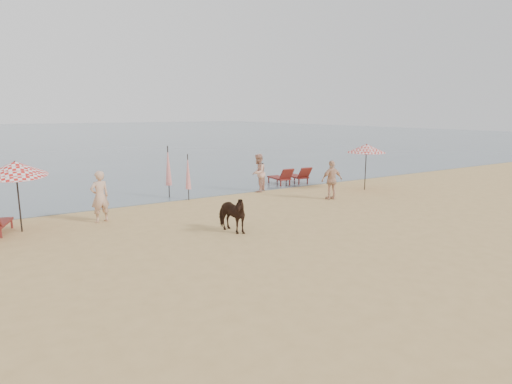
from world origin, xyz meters
TOP-DOWN VIEW (x-y plane):
  - ground at (0.00, 0.00)m, footprint 120.00×120.00m
  - sea at (0.00, 80.00)m, footprint 160.00×140.00m
  - lounger_cluster_right at (5.89, 10.86)m, footprint 1.95×1.88m
  - umbrella_open_left_b at (-7.21, 8.08)m, footprint 1.91×1.95m
  - umbrella_open_right at (8.13, 7.55)m, footprint 1.91×1.91m
  - umbrella_closed_left at (-0.49, 9.89)m, footprint 0.25×0.25m
  - umbrella_closed_right at (-1.03, 10.87)m, footprint 0.29×0.29m
  - cow at (-1.39, 4.36)m, footprint 0.97×1.57m
  - beachgoer_left at (-4.69, 8.01)m, footprint 0.75×0.57m
  - beachgoer_right_a at (3.26, 9.97)m, footprint 1.16×1.12m
  - beachgoer_right_b at (5.05, 6.63)m, footprint 1.09×0.61m

SIDE VIEW (x-z plane):
  - ground at x=0.00m, z-range 0.00..0.00m
  - sea at x=0.00m, z-range -0.03..0.03m
  - lounger_cluster_right at x=5.89m, z-range 0.13..0.78m
  - cow at x=-1.39m, z-range 0.00..1.23m
  - beachgoer_right_b at x=5.05m, z-range 0.00..1.76m
  - beachgoer_left at x=-4.69m, z-range 0.00..1.85m
  - beachgoer_right_a at x=3.26m, z-range 0.00..1.88m
  - umbrella_closed_left at x=-0.49m, z-range 0.24..2.31m
  - umbrella_closed_right at x=-1.03m, z-range 0.28..2.67m
  - umbrella_open_right at x=8.13m, z-range 0.93..3.26m
  - umbrella_open_left_b at x=-7.21m, z-range 0.89..3.33m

